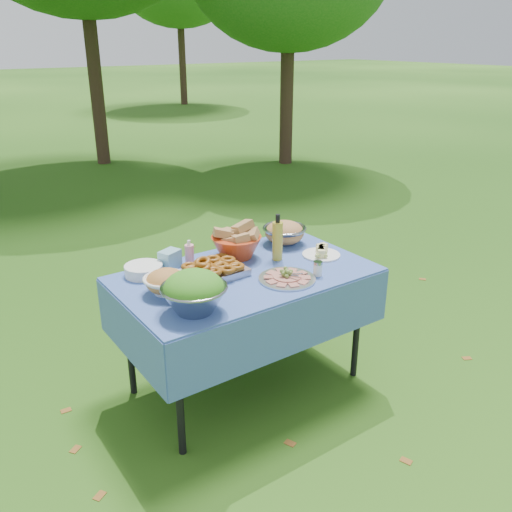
{
  "coord_description": "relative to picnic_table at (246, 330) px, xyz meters",
  "views": [
    {
      "loc": [
        -1.6,
        -2.39,
        2.03
      ],
      "look_at": [
        0.07,
        0.0,
        0.85
      ],
      "focal_mm": 38.0,
      "sensor_mm": 36.0,
      "label": 1
    }
  ],
  "objects": [
    {
      "name": "plate_stack",
      "position": [
        -0.49,
        0.31,
        0.41
      ],
      "size": [
        0.27,
        0.27,
        0.06
      ],
      "primitive_type": "cylinder",
      "rotation": [
        0.0,
        0.0,
        0.31
      ],
      "color": "white",
      "rests_on": "picnic_table"
    },
    {
      "name": "pasta_bowl_steel",
      "position": [
        0.49,
        0.27,
        0.46
      ],
      "size": [
        0.31,
        0.31,
        0.15
      ],
      "primitive_type": null,
      "rotation": [
        0.0,
        0.0,
        -0.09
      ],
      "color": "gray",
      "rests_on": "picnic_table"
    },
    {
      "name": "picnic_table",
      "position": [
        0.0,
        0.0,
        0.0
      ],
      "size": [
        1.46,
        0.86,
        0.76
      ],
      "primitive_type": "cube",
      "color": "#76A6E3",
      "rests_on": "ground"
    },
    {
      "name": "shaker",
      "position": [
        0.32,
        -0.27,
        0.42
      ],
      "size": [
        0.06,
        0.06,
        0.09
      ],
      "primitive_type": "cylinder",
      "rotation": [
        0.0,
        0.0,
        -0.23
      ],
      "color": "white",
      "rests_on": "picnic_table"
    },
    {
      "name": "wipes_box",
      "position": [
        -0.32,
        0.32,
        0.43
      ],
      "size": [
        0.14,
        0.12,
        0.11
      ],
      "primitive_type": "cube",
      "rotation": [
        0.0,
        0.0,
        0.39
      ],
      "color": "#80BDD1",
      "rests_on": "picnic_table"
    },
    {
      "name": "charcuterie_platter",
      "position": [
        0.14,
        -0.21,
        0.42
      ],
      "size": [
        0.37,
        0.37,
        0.07
      ],
      "primitive_type": "cylinder",
      "rotation": [
        0.0,
        0.0,
        0.16
      ],
      "color": "silver",
      "rests_on": "picnic_table"
    },
    {
      "name": "bread_bowl",
      "position": [
        0.09,
        0.24,
        0.48
      ],
      "size": [
        0.38,
        0.38,
        0.21
      ],
      "primitive_type": null,
      "rotation": [
        0.0,
        0.0,
        -0.24
      ],
      "color": "#C83E18",
      "rests_on": "picnic_table"
    },
    {
      "name": "fried_tray",
      "position": [
        -0.17,
        0.07,
        0.42
      ],
      "size": [
        0.36,
        0.26,
        0.08
      ],
      "primitive_type": "cube",
      "rotation": [
        0.0,
        0.0,
        0.04
      ],
      "color": "#ADACB1",
      "rests_on": "picnic_table"
    },
    {
      "name": "sanitizer_bottle",
      "position": [
        -0.2,
        0.29,
        0.46
      ],
      "size": [
        0.06,
        0.06,
        0.16
      ],
      "primitive_type": "cylinder",
      "rotation": [
        0.0,
        0.0,
        -0.1
      ],
      "color": "pink",
      "rests_on": "picnic_table"
    },
    {
      "name": "salad_bowl",
      "position": [
        -0.47,
        -0.25,
        0.49
      ],
      "size": [
        0.36,
        0.36,
        0.22
      ],
      "primitive_type": null,
      "rotation": [
        0.0,
        0.0,
        0.1
      ],
      "color": "gray",
      "rests_on": "picnic_table"
    },
    {
      "name": "pasta_bowl_white",
      "position": [
        -0.49,
        0.02,
        0.45
      ],
      "size": [
        0.31,
        0.31,
        0.13
      ],
      "primitive_type": null,
      "rotation": [
        0.0,
        0.0,
        0.37
      ],
      "color": "white",
      "rests_on": "picnic_table"
    },
    {
      "name": "cheese_plate",
      "position": [
        0.54,
        -0.05,
        0.41
      ],
      "size": [
        0.28,
        0.28,
        0.06
      ],
      "primitive_type": "cylinder",
      "rotation": [
        0.0,
        0.0,
        -0.18
      ],
      "color": "white",
      "rests_on": "picnic_table"
    },
    {
      "name": "oil_bottle",
      "position": [
        0.28,
        0.06,
        0.52
      ],
      "size": [
        0.08,
        0.08,
        0.29
      ],
      "primitive_type": "cylinder",
      "rotation": [
        0.0,
        0.0,
        0.29
      ],
      "color": "gold",
      "rests_on": "picnic_table"
    },
    {
      "name": "ground",
      "position": [
        0.0,
        0.0,
        -0.38
      ],
      "size": [
        80.0,
        80.0,
        0.0
      ],
      "primitive_type": "plane",
      "color": "black",
      "rests_on": "ground"
    }
  ]
}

